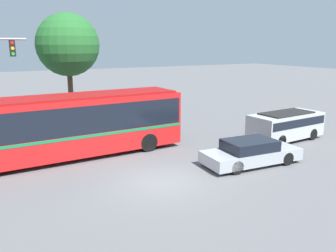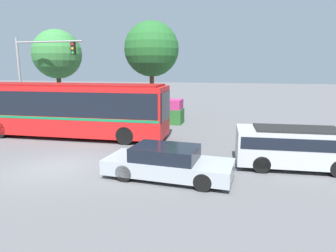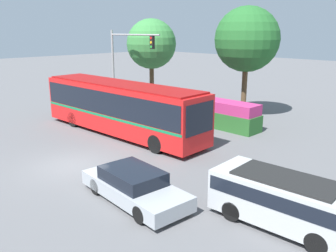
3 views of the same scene
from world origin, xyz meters
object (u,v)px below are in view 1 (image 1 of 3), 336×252
Objects in this scene: city_bus at (63,124)px; street_tree_centre at (68,45)px; suv_left_lane at (286,124)px; sedan_foreground at (251,153)px.

street_tree_centre is (2.72, 9.43, 3.81)m from city_bus.
street_tree_centre reaches higher than suv_left_lane.
city_bus is at bearing 149.66° from sedan_foreground.
suv_left_lane reaches higher than sedan_foreground.
street_tree_centre is (-9.81, 12.34, 4.64)m from suv_left_lane.
suv_left_lane is at bearing 30.06° from sedan_foreground.
sedan_foreground is at bearing -71.47° from street_tree_centre.
sedan_foreground is 1.01× the size of suv_left_lane.
city_bus is at bearing 163.60° from suv_left_lane.
street_tree_centre is (-4.93, 14.71, 5.04)m from sedan_foreground.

